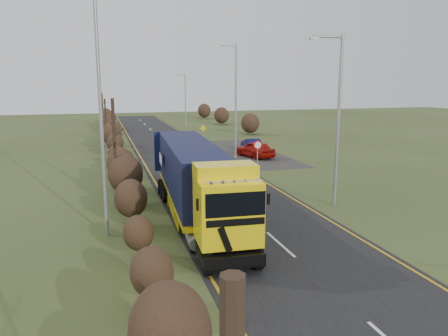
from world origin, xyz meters
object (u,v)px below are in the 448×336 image
Objects in this scene: speed_sign at (258,150)px; lorry at (195,178)px; car_blue_sedan at (252,145)px; streetlight_near at (337,114)px; car_red_hatchback at (255,149)px.

lorry is at bearing -124.74° from speed_sign.
lorry is at bearing 66.16° from car_blue_sedan.
car_blue_sedan is at bearing 72.82° from speed_sign.
car_blue_sedan is at bearing 83.57° from streetlight_near.
lorry is 3.22× the size of car_red_hatchback.
lorry is 3.75× the size of car_blue_sedan.
car_blue_sedan is 20.70m from streetlight_near.
streetlight_near reaches higher than car_red_hatchback.
car_red_hatchback is (9.33, 16.79, -1.47)m from lorry.
streetlight_near is at bearing 69.16° from car_red_hatchback.
streetlight_near is 3.78× the size of speed_sign.
streetlight_near reaches higher than lorry.
lorry is at bearing -176.12° from streetlight_near.
car_red_hatchback is at bearing 77.93° from car_blue_sedan.
car_blue_sedan is 1.52× the size of speed_sign.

